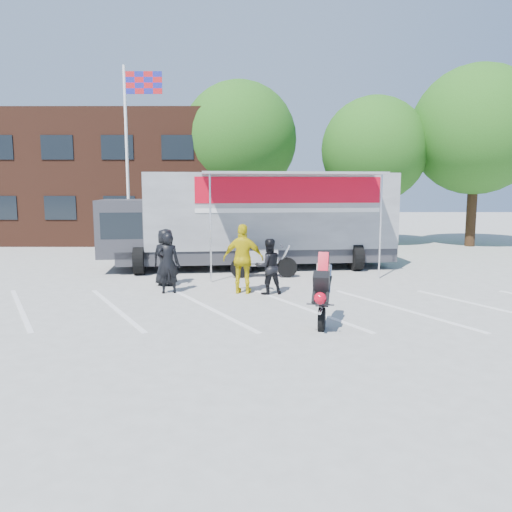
{
  "coord_description": "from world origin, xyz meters",
  "views": [
    {
      "loc": [
        -0.99,
        -11.27,
        3.04
      ],
      "look_at": [
        -1.04,
        1.29,
        1.3
      ],
      "focal_mm": 35.0,
      "sensor_mm": 36.0,
      "label": 1
    }
  ],
  "objects_px": {
    "transporter_truck": "(257,268)",
    "spectator_leather_b": "(168,263)",
    "tree_mid": "(374,150)",
    "stunt_bike_rider": "(323,323)",
    "spectator_leather_a": "(166,257)",
    "tree_right": "(476,130)",
    "spectator_leather_c": "(268,266)",
    "parked_motorcycle": "(264,278)",
    "tree_left": "(239,139)",
    "spectator_hivis": "(243,259)",
    "flagpole": "(132,138)"
  },
  "relations": [
    {
      "from": "parked_motorcycle",
      "to": "tree_mid",
      "type": "bearing_deg",
      "value": -33.8
    },
    {
      "from": "tree_mid",
      "to": "tree_right",
      "type": "xyz_separation_m",
      "value": [
        5.0,
        -0.5,
        0.93
      ]
    },
    {
      "from": "spectator_leather_a",
      "to": "parked_motorcycle",
      "type": "bearing_deg",
      "value": -140.65
    },
    {
      "from": "flagpole",
      "to": "tree_left",
      "type": "relative_size",
      "value": 0.93
    },
    {
      "from": "spectator_leather_c",
      "to": "spectator_hivis",
      "type": "bearing_deg",
      "value": -26.25
    },
    {
      "from": "spectator_leather_c",
      "to": "stunt_bike_rider",
      "type": "bearing_deg",
      "value": 93.39
    },
    {
      "from": "spectator_leather_c",
      "to": "spectator_hivis",
      "type": "xyz_separation_m",
      "value": [
        -0.72,
        0.11,
        0.2
      ]
    },
    {
      "from": "transporter_truck",
      "to": "spectator_leather_b",
      "type": "bearing_deg",
      "value": -125.67
    },
    {
      "from": "flagpole",
      "to": "spectator_leather_a",
      "type": "height_order",
      "value": "flagpole"
    },
    {
      "from": "spectator_hivis",
      "to": "spectator_leather_c",
      "type": "bearing_deg",
      "value": 179.04
    },
    {
      "from": "tree_mid",
      "to": "parked_motorcycle",
      "type": "xyz_separation_m",
      "value": [
        -5.79,
        -9.64,
        -4.94
      ]
    },
    {
      "from": "transporter_truck",
      "to": "stunt_bike_rider",
      "type": "xyz_separation_m",
      "value": [
        1.53,
        -7.82,
        0.0
      ]
    },
    {
      "from": "flagpole",
      "to": "spectator_hivis",
      "type": "relative_size",
      "value": 4.0
    },
    {
      "from": "transporter_truck",
      "to": "tree_right",
      "type": "bearing_deg",
      "value": 25.58
    },
    {
      "from": "parked_motorcycle",
      "to": "spectator_hivis",
      "type": "relative_size",
      "value": 1.15
    },
    {
      "from": "tree_mid",
      "to": "spectator_leather_a",
      "type": "relative_size",
      "value": 4.33
    },
    {
      "from": "spectator_leather_a",
      "to": "spectator_leather_c",
      "type": "xyz_separation_m",
      "value": [
        3.15,
        -1.24,
        -0.09
      ]
    },
    {
      "from": "transporter_truck",
      "to": "spectator_leather_b",
      "type": "distance_m",
      "value": 5.34
    },
    {
      "from": "stunt_bike_rider",
      "to": "spectator_leather_c",
      "type": "distance_m",
      "value": 3.39
    },
    {
      "from": "transporter_truck",
      "to": "spectator_leather_c",
      "type": "xyz_separation_m",
      "value": [
        0.35,
        -4.74,
        0.8
      ]
    },
    {
      "from": "flagpole",
      "to": "tree_left",
      "type": "height_order",
      "value": "tree_left"
    },
    {
      "from": "spectator_leather_a",
      "to": "tree_mid",
      "type": "bearing_deg",
      "value": -113.69
    },
    {
      "from": "tree_mid",
      "to": "spectator_leather_c",
      "type": "xyz_separation_m",
      "value": [
        -5.7,
        -12.26,
        -4.15
      ]
    },
    {
      "from": "flagpole",
      "to": "tree_right",
      "type": "bearing_deg",
      "value": 15.48
    },
    {
      "from": "transporter_truck",
      "to": "parked_motorcycle",
      "type": "height_order",
      "value": "transporter_truck"
    },
    {
      "from": "tree_mid",
      "to": "stunt_bike_rider",
      "type": "distance_m",
      "value": 16.74
    },
    {
      "from": "flagpole",
      "to": "transporter_truck",
      "type": "xyz_separation_m",
      "value": [
        5.2,
        -2.52,
        -5.05
      ]
    },
    {
      "from": "tree_right",
      "to": "spectator_leather_b",
      "type": "distance_m",
      "value": 18.57
    },
    {
      "from": "spectator_leather_b",
      "to": "spectator_leather_a",
      "type": "bearing_deg",
      "value": -90.82
    },
    {
      "from": "tree_right",
      "to": "spectator_hivis",
      "type": "height_order",
      "value": "tree_right"
    },
    {
      "from": "flagpole",
      "to": "tree_mid",
      "type": "xyz_separation_m",
      "value": [
        11.24,
        5.0,
        -0.11
      ]
    },
    {
      "from": "spectator_hivis",
      "to": "tree_right",
      "type": "bearing_deg",
      "value": -126.72
    },
    {
      "from": "flagpole",
      "to": "parked_motorcycle",
      "type": "xyz_separation_m",
      "value": [
        5.45,
        -4.64,
        -5.05
      ]
    },
    {
      "from": "tree_mid",
      "to": "spectator_leather_c",
      "type": "distance_m",
      "value": 14.14
    },
    {
      "from": "transporter_truck",
      "to": "spectator_leather_a",
      "type": "height_order",
      "value": "transporter_truck"
    },
    {
      "from": "transporter_truck",
      "to": "parked_motorcycle",
      "type": "bearing_deg",
      "value": -90.12
    },
    {
      "from": "stunt_bike_rider",
      "to": "spectator_leather_c",
      "type": "relative_size",
      "value": 1.14
    },
    {
      "from": "transporter_truck",
      "to": "parked_motorcycle",
      "type": "distance_m",
      "value": 2.14
    },
    {
      "from": "flagpole",
      "to": "transporter_truck",
      "type": "height_order",
      "value": "flagpole"
    },
    {
      "from": "flagpole",
      "to": "spectator_hivis",
      "type": "bearing_deg",
      "value": -55.95
    },
    {
      "from": "tree_left",
      "to": "spectator_leather_a",
      "type": "height_order",
      "value": "tree_left"
    },
    {
      "from": "tree_mid",
      "to": "spectator_leather_b",
      "type": "relative_size",
      "value": 4.4
    },
    {
      "from": "spectator_hivis",
      "to": "transporter_truck",
      "type": "bearing_deg",
      "value": -86.84
    },
    {
      "from": "spectator_hivis",
      "to": "spectator_leather_a",
      "type": "bearing_deg",
      "value": -17.21
    },
    {
      "from": "parked_motorcycle",
      "to": "spectator_hivis",
      "type": "height_order",
      "value": "spectator_hivis"
    },
    {
      "from": "flagpole",
      "to": "parked_motorcycle",
      "type": "distance_m",
      "value": 8.76
    },
    {
      "from": "flagpole",
      "to": "tree_right",
      "type": "height_order",
      "value": "tree_right"
    },
    {
      "from": "spectator_leather_c",
      "to": "transporter_truck",
      "type": "bearing_deg",
      "value": -103.39
    },
    {
      "from": "spectator_leather_b",
      "to": "spectator_hivis",
      "type": "xyz_separation_m",
      "value": [
        2.17,
        -0.02,
        0.13
      ]
    },
    {
      "from": "tree_right",
      "to": "stunt_bike_rider",
      "type": "height_order",
      "value": "tree_right"
    }
  ]
}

